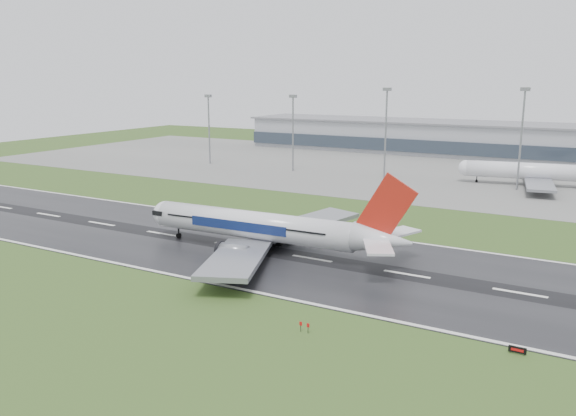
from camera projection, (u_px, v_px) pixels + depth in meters
The scene contains 11 objects.
ground at pixel (312, 259), 118.48m from camera, with size 520.00×520.00×0.00m, color #2D491A.
runway at pixel (312, 259), 118.47m from camera, with size 400.00×45.00×0.10m, color black.
apron at pixel (458, 174), 224.93m from camera, with size 400.00×130.00×0.08m, color slate.
terminal at pixel (489, 140), 274.41m from camera, with size 240.00×36.00×15.00m, color #91949C.
main_airliner at pixel (270, 210), 121.35m from camera, with size 60.82×57.92×17.96m, color silver, non-canonical shape.
parked_airliner at pixel (537, 163), 197.64m from camera, with size 54.73×50.96×16.04m, color white, non-canonical shape.
runway_sign at pixel (517, 350), 77.45m from camera, with size 2.30×0.26×1.04m, color black, non-canonical shape.
floodmast_0 at pixel (209, 131), 248.43m from camera, with size 0.64×0.64×28.36m, color gray.
floodmast_1 at pixel (293, 135), 228.81m from camera, with size 0.64×0.64×28.81m, color gray.
floodmast_2 at pixel (386, 136), 210.20m from camera, with size 0.64×0.64×31.79m, color gray.
floodmast_3 at pixel (521, 142), 188.15m from camera, with size 0.64×0.64×32.20m, color gray.
Camera 1 is at (51.05, -101.34, 35.97)m, focal length 36.15 mm.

